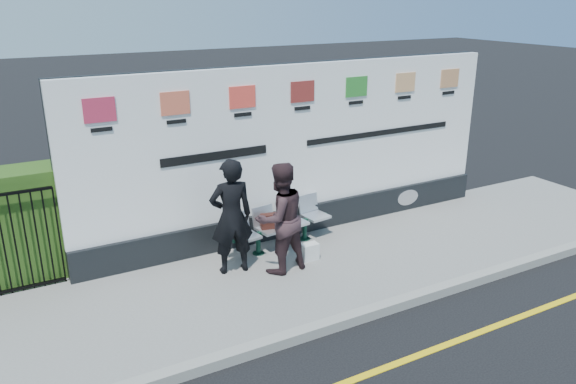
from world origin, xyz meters
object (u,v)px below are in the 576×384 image
object	(u,v)px
billboard	(300,162)
woman_left	(231,217)
bench	(282,235)
woman_right	(280,218)

from	to	relation	value
billboard	woman_left	world-z (taller)	billboard
billboard	woman_left	distance (m)	1.95
bench	woman_left	bearing A→B (deg)	-166.78
woman_left	bench	bearing A→B (deg)	-151.57
bench	woman_right	world-z (taller)	woman_right
woman_left	woman_right	xyz separation A→B (m)	(0.66, -0.33, -0.04)
woman_left	woman_right	size ratio (longest dim) A/B	1.04
billboard	woman_left	size ratio (longest dim) A/B	4.39
billboard	woman_right	xyz separation A→B (m)	(-1.03, -1.22, -0.43)
billboard	bench	distance (m)	1.33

